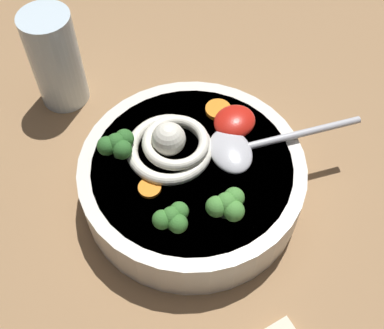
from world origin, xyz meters
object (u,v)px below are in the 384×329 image
at_px(noodle_pile, 171,145).
at_px(soup_spoon, 243,148).
at_px(drinking_glass, 56,60).
at_px(soup_bowl, 192,179).

bearing_deg(noodle_pile, soup_spoon, -41.98).
bearing_deg(drinking_glass, soup_bowl, -83.93).
relative_size(soup_spoon, drinking_glass, 1.32).
relative_size(soup_bowl, soup_spoon, 1.42).
xyz_separation_m(soup_bowl, soup_spoon, (0.05, -0.02, 0.04)).
bearing_deg(soup_bowl, drinking_glass, 96.07).
relative_size(noodle_pile, drinking_glass, 0.79).
height_order(soup_bowl, soup_spoon, soup_spoon).
bearing_deg(drinking_glass, noodle_pile, -84.72).
height_order(soup_bowl, drinking_glass, drinking_glass).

